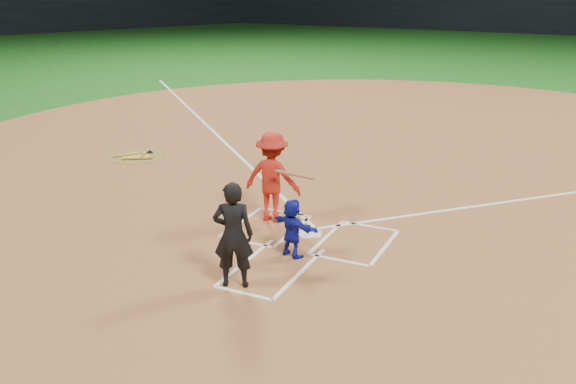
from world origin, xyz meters
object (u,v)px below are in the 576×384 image
at_px(batter_at_plate, 272,177).
at_px(umpire, 233,235).
at_px(on_deck_circle, 136,156).
at_px(catcher, 292,228).
at_px(home_plate, 310,234).

bearing_deg(batter_at_plate, umpire, -75.68).
xyz_separation_m(on_deck_circle, umpire, (6.58, -5.77, 0.92)).
relative_size(on_deck_circle, catcher, 1.50).
bearing_deg(on_deck_circle, home_plate, -24.85).
relative_size(home_plate, batter_at_plate, 0.31).
relative_size(umpire, batter_at_plate, 0.96).
bearing_deg(umpire, catcher, -126.84).
distance_m(home_plate, on_deck_circle, 7.55).
distance_m(home_plate, umpire, 2.77).
distance_m(umpire, batter_at_plate, 3.09).
xyz_separation_m(catcher, batter_at_plate, (-1.16, 1.50, 0.40)).
distance_m(on_deck_circle, catcher, 8.20).
relative_size(home_plate, catcher, 0.53).
bearing_deg(catcher, home_plate, -65.91).
bearing_deg(umpire, batter_at_plate, -97.79).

